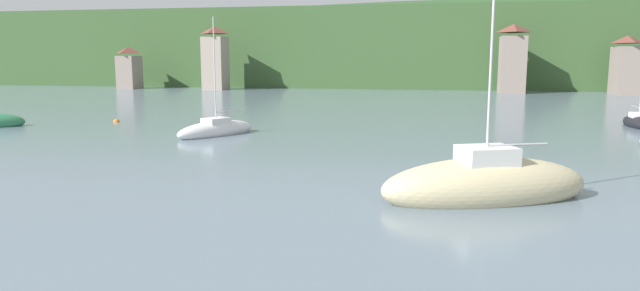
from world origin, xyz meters
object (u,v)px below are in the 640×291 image
Objects in this scene: sailboat_mid_6 at (485,185)px; shore_building_west at (129,68)px; shore_building_westcentral at (215,59)px; mooring_buoy_near at (117,122)px; sailboat_far_8 at (216,130)px; sailboat_far_4 at (638,123)px; shore_building_eastcentral at (626,66)px; shore_building_central at (512,60)px.

shore_building_west is at bearing -74.70° from sailboat_mid_6.
mooring_buoy_near is at bearing -77.88° from shore_building_westcentral.
sailboat_mid_6 reaches higher than sailboat_far_8.
sailboat_far_4 is at bearing 137.82° from sailboat_far_8.
sailboat_far_8 is (-31.33, -11.64, 0.05)m from sailboat_far_4.
shore_building_westcentral is at bearing -126.05° from sailboat_far_4.
sailboat_mid_6 is (39.30, -69.85, -4.64)m from shore_building_westcentral.
shore_building_west is 16.31m from shore_building_westcentral.
shore_building_eastcentral is 69.83m from sailboat_far_8.
shore_building_eastcentral is (81.11, 0.58, 0.67)m from shore_building_west.
sailboat_far_8 is (21.97, -54.47, -4.85)m from shore_building_westcentral.
sailboat_far_8 is 13.09m from mooring_buoy_near.
sailboat_far_4 is 43.28m from mooring_buoy_near.
shore_building_eastcentral is at bearing 0.43° from shore_building_central.
sailboat_mid_6 is at bearing 75.85° from sailboat_far_8.
shore_building_westcentral is 49.77m from mooring_buoy_near.
sailboat_far_4 is (-11.58, -43.30, -3.92)m from shore_building_eastcentral.
mooring_buoy_near is at bearing -61.14° from shore_building_west.
sailboat_far_4 is at bearing -38.78° from shore_building_westcentral.
shore_building_west is 89.20m from sailboat_mid_6.
sailboat_mid_6 is 23.17m from sailboat_far_8.
shore_building_eastcentral is 16.47× the size of mooring_buoy_near.
sailboat_mid_6 reaches higher than shore_building_eastcentral.
shore_building_central is 16.25m from shore_building_eastcentral.
shore_building_west is at bearing -118.84° from sailboat_far_4.
shore_building_eastcentral is 0.88× the size of sailboat_mid_6.
shore_building_eastcentral is at bearing 169.45° from sailboat_far_8.
shore_building_west reaches higher than mooring_buoy_near.
shore_building_westcentral is 68.56m from sailboat_far_4.
sailboat_far_4 is 0.97× the size of sailboat_far_8.
shore_building_central is 1.26× the size of sailboat_far_4.
shore_building_central is at bearing 0.42° from shore_building_westcentral.
sailboat_far_8 is at bearing -64.82° from sailboat_mid_6.
shore_building_eastcentral is at bearing 0.41° from shore_building_west.
shore_building_central reaches higher than sailboat_mid_6.
shore_building_central is at bearing -179.57° from shore_building_eastcentral.
sailboat_far_4 reaches higher than shore_building_west.
shore_building_west is 0.87× the size of sailboat_far_4.
shore_building_westcentral is at bearing -83.86° from sailboat_mid_6.
sailboat_mid_6 is 36.01m from mooring_buoy_near.
sailboat_mid_6 is at bearing -24.67° from sailboat_far_4.
shore_building_central is at bearing -120.83° from sailboat_mid_6.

